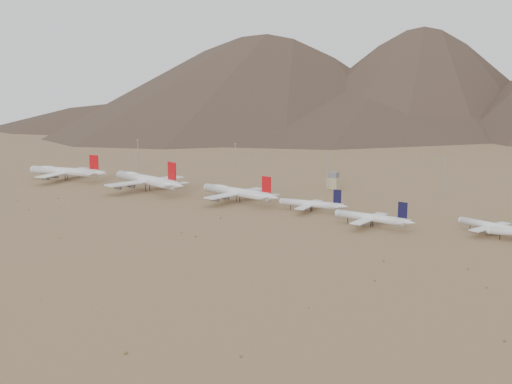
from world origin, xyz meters
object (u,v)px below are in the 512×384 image
Objects in this scene: widebody_west at (65,171)px; widebody_centre at (147,180)px; narrowbody_b at (373,218)px; control_tower at (334,181)px; narrowbody_a at (312,204)px; widebody_east at (237,192)px.

widebody_centre reaches higher than widebody_west.
widebody_centre is 178.38m from narrowbody_b.
widebody_west reaches higher than narrowbody_b.
widebody_west is 5.86× the size of control_tower.
widebody_centre reaches higher than control_tower.
widebody_centre is at bearing -12.23° from widebody_west.
narrowbody_b is 3.93× the size of control_tower.
widebody_centre is 133.91m from control_tower.
narrowbody_b is (177.73, -14.92, -3.04)m from widebody_centre.
narrowbody_a is 0.93× the size of narrowbody_b.
narrowbody_a is at bearing -71.96° from control_tower.
widebody_east is 5.39× the size of control_tower.
widebody_east is at bearing -11.72° from widebody_west.
control_tower is at bearing 11.14° from widebody_west.
control_tower is (190.56, 83.42, -1.99)m from widebody_west.
widebody_west is 162.62m from widebody_east.
narrowbody_b is (46.42, -17.28, 0.32)m from narrowbody_a.
narrowbody_a is 84.83m from control_tower.
narrowbody_b is (263.25, -14.52, -2.26)m from widebody_west.
narrowbody_b reaches higher than narrowbody_a.
narrowbody_a is 49.54m from narrowbody_b.
widebody_centre is at bearing -141.68° from control_tower.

